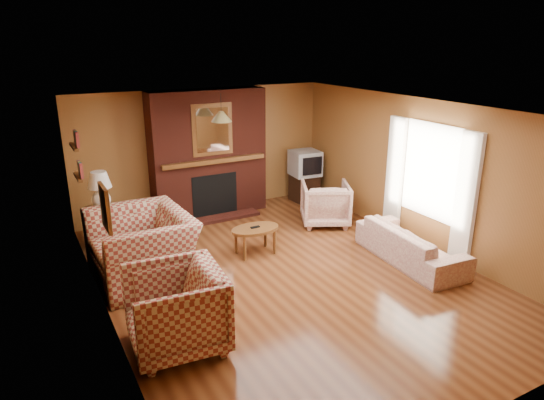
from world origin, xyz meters
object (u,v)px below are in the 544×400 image
table_lamp (100,188)px  tv_stand (304,188)px  fireplace (209,155)px  floral_armchair (325,203)px  floral_sofa (411,244)px  plaid_loveseat (142,247)px  side_table (105,226)px  crt_tv (305,163)px  plaid_armchair (176,310)px  coffee_table (255,231)px

table_lamp → tv_stand: bearing=4.8°
fireplace → floral_armchair: 2.38m
floral_armchair → floral_sofa: bearing=123.9°
plaid_loveseat → side_table: bearing=-173.4°
plaid_loveseat → crt_tv: bearing=112.9°
plaid_armchair → floral_sofa: bearing=101.1°
plaid_loveseat → floral_armchair: 3.55m
plaid_loveseat → floral_armchair: size_ratio=1.71×
plaid_armchair → floral_sofa: (3.85, 0.40, -0.19)m
coffee_table → tv_stand: (2.12, 1.90, -0.10)m
plaid_loveseat → fireplace: bearing=135.3°
floral_sofa → coffee_table: size_ratio=2.40×
side_table → crt_tv: size_ratio=1.04×
side_table → crt_tv: 4.19m
plaid_loveseat → side_table: 1.55m
table_lamp → plaid_loveseat: bearing=-80.7°
fireplace → crt_tv: bearing=-5.3°
fireplace → side_table: size_ratio=3.82×
coffee_table → side_table: bearing=142.7°
floral_armchair → crt_tv: crt_tv is taller
floral_armchair → table_lamp: bearing=12.0°
plaid_armchair → table_lamp: table_lamp is taller
floral_sofa → table_lamp: table_lamp is taller
fireplace → floral_sofa: size_ratio=1.26×
crt_tv → tv_stand: bearing=90.0°
coffee_table → side_table: side_table is taller
fireplace → tv_stand: fireplace is taller
plaid_armchair → tv_stand: 5.45m
side_table → table_lamp: (0.00, -0.00, 0.66)m
fireplace → side_table: (-2.10, -0.53, -0.87)m
side_table → tv_stand: (4.15, 0.35, -0.04)m
side_table → fireplace: bearing=14.3°
tv_stand → crt_tv: 0.54m
floral_sofa → crt_tv: 3.33m
plaid_loveseat → coffee_table: size_ratio=1.87×
fireplace → plaid_loveseat: (-1.85, -2.06, -0.70)m
tv_stand → floral_armchair: bearing=-110.3°
side_table → crt_tv: (4.15, 0.34, 0.50)m
plaid_loveseat → floral_sofa: size_ratio=0.78×
floral_sofa → table_lamp: 5.01m
fireplace → plaid_armchair: fireplace is taller
floral_sofa → plaid_armchair: bearing=100.6°
side_table → floral_armchair: bearing=-14.7°
fireplace → floral_armchair: fireplace is taller
side_table → table_lamp: size_ratio=1.01×
side_table → table_lamp: bearing=-90.0°
fireplace → plaid_armchair: 4.40m
side_table → tv_stand: 4.16m
plaid_loveseat → crt_tv: (3.90, 1.87, 0.33)m
fireplace → floral_armchair: bearing=-42.6°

